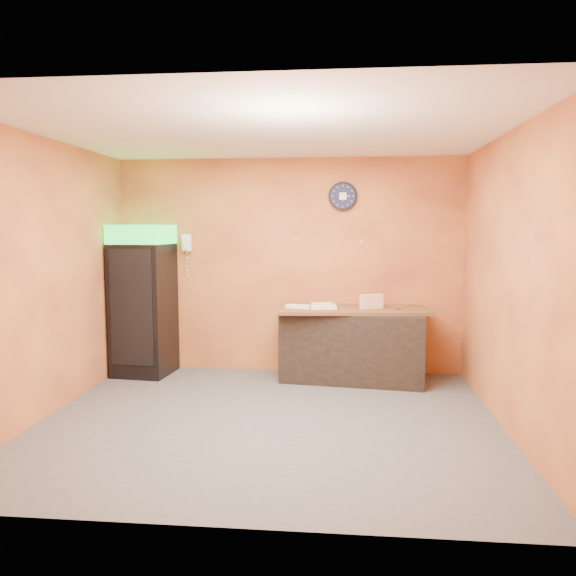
# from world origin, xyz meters

# --- Properties ---
(floor) EXTENTS (4.50, 4.50, 0.00)m
(floor) POSITION_xyz_m (0.00, 0.00, 0.00)
(floor) COLOR #47474C
(floor) RESTS_ON ground
(back_wall) EXTENTS (4.50, 0.02, 2.80)m
(back_wall) POSITION_xyz_m (0.00, 2.00, 1.40)
(back_wall) COLOR #E28B3F
(back_wall) RESTS_ON floor
(left_wall) EXTENTS (0.02, 4.00, 2.80)m
(left_wall) POSITION_xyz_m (-2.25, 0.00, 1.40)
(left_wall) COLOR #E28B3F
(left_wall) RESTS_ON floor
(right_wall) EXTENTS (0.02, 4.00, 2.80)m
(right_wall) POSITION_xyz_m (2.25, 0.00, 1.40)
(right_wall) COLOR #E28B3F
(right_wall) RESTS_ON floor
(ceiling) EXTENTS (4.50, 4.00, 0.02)m
(ceiling) POSITION_xyz_m (0.00, 0.00, 2.80)
(ceiling) COLOR white
(ceiling) RESTS_ON back_wall
(beverage_cooler) EXTENTS (0.74, 0.75, 1.94)m
(beverage_cooler) POSITION_xyz_m (-1.85, 1.61, 0.95)
(beverage_cooler) COLOR black
(beverage_cooler) RESTS_ON floor
(prep_counter) EXTENTS (1.82, 0.98, 0.87)m
(prep_counter) POSITION_xyz_m (0.85, 1.61, 0.44)
(prep_counter) COLOR black
(prep_counter) RESTS_ON floor
(wall_clock) EXTENTS (0.37, 0.06, 0.37)m
(wall_clock) POSITION_xyz_m (0.70, 1.97, 2.30)
(wall_clock) COLOR black
(wall_clock) RESTS_ON back_wall
(wall_phone) EXTENTS (0.12, 0.11, 0.22)m
(wall_phone) POSITION_xyz_m (-1.35, 1.95, 1.70)
(wall_phone) COLOR white
(wall_phone) RESTS_ON back_wall
(butcher_paper) EXTENTS (1.90, 0.91, 0.04)m
(butcher_paper) POSITION_xyz_m (0.85, 1.61, 0.89)
(butcher_paper) COLOR brown
(butcher_paper) RESTS_ON prep_counter
(sub_roll_stack) EXTENTS (0.29, 0.20, 0.18)m
(sub_roll_stack) POSITION_xyz_m (1.07, 1.57, 1.00)
(sub_roll_stack) COLOR beige
(sub_roll_stack) RESTS_ON butcher_paper
(wrapped_sandwich_left) EXTENTS (0.31, 0.18, 0.04)m
(wrapped_sandwich_left) POSITION_xyz_m (0.17, 1.52, 0.93)
(wrapped_sandwich_left) COLOR white
(wrapped_sandwich_left) RESTS_ON butcher_paper
(wrapped_sandwich_mid) EXTENTS (0.33, 0.17, 0.04)m
(wrapped_sandwich_mid) POSITION_xyz_m (0.48, 1.47, 0.93)
(wrapped_sandwich_mid) COLOR white
(wrapped_sandwich_mid) RESTS_ON butcher_paper
(wrapped_sandwich_right) EXTENTS (0.33, 0.21, 0.04)m
(wrapped_sandwich_right) POSITION_xyz_m (0.48, 1.72, 0.93)
(wrapped_sandwich_right) COLOR white
(wrapped_sandwich_right) RESTS_ON butcher_paper
(kitchen_tool) EXTENTS (0.07, 0.07, 0.07)m
(kitchen_tool) POSITION_xyz_m (0.61, 1.62, 0.94)
(kitchen_tool) COLOR silver
(kitchen_tool) RESTS_ON butcher_paper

